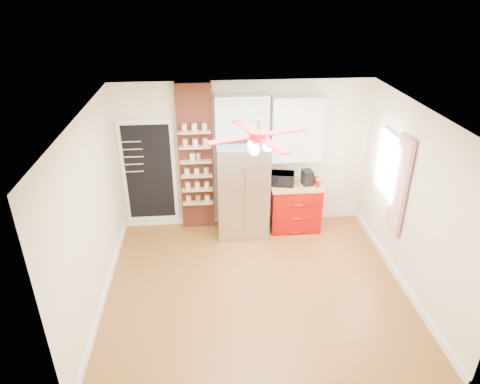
{
  "coord_description": "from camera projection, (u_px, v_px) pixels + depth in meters",
  "views": [
    {
      "loc": [
        -0.68,
        -5.13,
        4.24
      ],
      "look_at": [
        -0.16,
        0.9,
        1.18
      ],
      "focal_mm": 32.0,
      "sensor_mm": 36.0,
      "label": 1
    }
  ],
  "objects": [
    {
      "name": "pantry_jar_beans",
      "position": [
        198.0,
        157.0,
        7.4
      ],
      "size": [
        0.09,
        0.09,
        0.13
      ],
      "primitive_type": "cylinder",
      "rotation": [
        0.0,
        0.0,
        -0.16
      ],
      "color": "olive",
      "rests_on": "brick_pillar"
    },
    {
      "name": "canister_right",
      "position": [
        316.0,
        179.0,
        7.68
      ],
      "size": [
        0.13,
        0.13,
        0.15
      ],
      "primitive_type": "cylinder",
      "rotation": [
        0.0,
        0.0,
        0.27
      ],
      "color": "#B7130A",
      "rests_on": "red_cabinet"
    },
    {
      "name": "canister_left",
      "position": [
        318.0,
        183.0,
        7.55
      ],
      "size": [
        0.11,
        0.11,
        0.14
      ],
      "primitive_type": "cylinder",
      "rotation": [
        0.0,
        0.0,
        0.17
      ],
      "color": "#AA0911",
      "rests_on": "red_cabinet"
    },
    {
      "name": "pantry_jar_oats",
      "position": [
        192.0,
        157.0,
        7.41
      ],
      "size": [
        0.12,
        0.12,
        0.13
      ],
      "primitive_type": "cylinder",
      "rotation": [
        0.0,
        0.0,
        0.32
      ],
      "color": "beige",
      "rests_on": "brick_pillar"
    },
    {
      "name": "curtain",
      "position": [
        399.0,
        186.0,
        6.36
      ],
      "size": [
        0.06,
        0.4,
        1.55
      ],
      "primitive_type": "cube",
      "color": "#B42818",
      "rests_on": "wall_right"
    },
    {
      "name": "wall_back",
      "position": [
        243.0,
        156.0,
        7.7
      ],
      "size": [
        4.5,
        0.02,
        2.7
      ],
      "primitive_type": "cube",
      "color": "beige",
      "rests_on": "floor"
    },
    {
      "name": "brick_pillar",
      "position": [
        196.0,
        159.0,
        7.56
      ],
      "size": [
        0.6,
        0.16,
        2.7
      ],
      "primitive_type": "cube",
      "color": "brown",
      "rests_on": "floor"
    },
    {
      "name": "chalkboard",
      "position": [
        149.0,
        172.0,
        7.65
      ],
      "size": [
        0.95,
        0.05,
        1.95
      ],
      "color": "white",
      "rests_on": "wall_back"
    },
    {
      "name": "fridge",
      "position": [
        242.0,
        188.0,
        7.58
      ],
      "size": [
        0.9,
        0.7,
        1.75
      ],
      "primitive_type": "cube",
      "color": "#AAAAAE",
      "rests_on": "floor"
    },
    {
      "name": "window",
      "position": [
        389.0,
        165.0,
        6.8
      ],
      "size": [
        0.04,
        0.75,
        1.05
      ],
      "primitive_type": "cube",
      "color": "white",
      "rests_on": "wall_right"
    },
    {
      "name": "wall_left",
      "position": [
        91.0,
        217.0,
        5.75
      ],
      "size": [
        0.02,
        4.0,
        2.7
      ],
      "primitive_type": "cube",
      "color": "beige",
      "rests_on": "floor"
    },
    {
      "name": "upper_shelf_unit",
      "position": [
        297.0,
        129.0,
        7.4
      ],
      "size": [
        0.9,
        0.3,
        1.15
      ],
      "primitive_type": "cube",
      "color": "white",
      "rests_on": "wall_back"
    },
    {
      "name": "floor",
      "position": [
        255.0,
        287.0,
        6.53
      ],
      "size": [
        4.5,
        4.5,
        0.0
      ],
      "primitive_type": "plane",
      "color": "brown",
      "rests_on": "ground"
    },
    {
      "name": "red_cabinet",
      "position": [
        294.0,
        206.0,
        7.89
      ],
      "size": [
        0.94,
        0.64,
        0.9
      ],
      "color": "#9C0703",
      "rests_on": "floor"
    },
    {
      "name": "ceiling_fan",
      "position": [
        258.0,
        136.0,
        5.44
      ],
      "size": [
        1.4,
        1.4,
        0.44
      ],
      "color": "silver",
      "rests_on": "ceiling"
    },
    {
      "name": "ceiling",
      "position": [
        259.0,
        115.0,
        5.31
      ],
      "size": [
        4.5,
        4.5,
        0.0
      ],
      "primitive_type": "plane",
      "color": "white",
      "rests_on": "wall_back"
    },
    {
      "name": "wall_front",
      "position": [
        282.0,
        310.0,
        4.15
      ],
      "size": [
        4.5,
        0.02,
        2.7
      ],
      "primitive_type": "cube",
      "color": "beige",
      "rests_on": "floor"
    },
    {
      "name": "coffee_maker",
      "position": [
        307.0,
        177.0,
        7.62
      ],
      "size": [
        0.2,
        0.23,
        0.27
      ],
      "primitive_type": "cube",
      "rotation": [
        0.0,
        0.0,
        0.14
      ],
      "color": "black",
      "rests_on": "red_cabinet"
    },
    {
      "name": "wall_right",
      "position": [
        413.0,
        203.0,
        6.1
      ],
      "size": [
        0.02,
        4.0,
        2.7
      ],
      "primitive_type": "cube",
      "color": "beige",
      "rests_on": "floor"
    },
    {
      "name": "toaster_oven",
      "position": [
        282.0,
        179.0,
        7.62
      ],
      "size": [
        0.46,
        0.36,
        0.23
      ],
      "primitive_type": "imported",
      "rotation": [
        0.0,
        0.0,
        -0.22
      ],
      "color": "black",
      "rests_on": "red_cabinet"
    },
    {
      "name": "upper_glass_cabinet",
      "position": [
        242.0,
        115.0,
        7.18
      ],
      "size": [
        0.9,
        0.35,
        0.7
      ],
      "primitive_type": "cube",
      "color": "white",
      "rests_on": "wall_back"
    }
  ]
}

